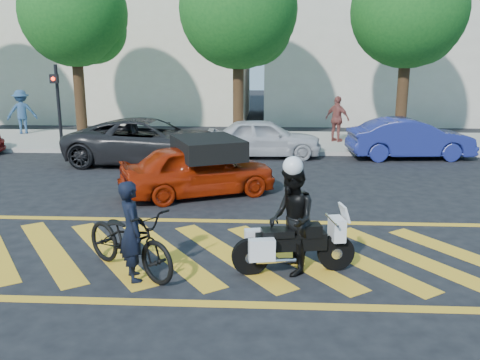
{
  "coord_description": "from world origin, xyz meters",
  "views": [
    {
      "loc": [
        1.18,
        -8.59,
        3.51
      ],
      "look_at": [
        0.64,
        1.4,
        1.05
      ],
      "focal_mm": 38.0,
      "sensor_mm": 36.0,
      "label": 1
    }
  ],
  "objects_px": {
    "police_motorcycle": "(292,244)",
    "parked_right": "(410,139)",
    "parked_mid_left": "(149,141)",
    "parked_mid_right": "(264,138)",
    "officer_moto": "(292,220)",
    "officer_bike": "(132,231)",
    "bicycle": "(129,240)",
    "red_convertible": "(198,170)"
  },
  "relations": [
    {
      "from": "police_motorcycle",
      "to": "parked_right",
      "type": "height_order",
      "value": "parked_right"
    },
    {
      "from": "parked_mid_left",
      "to": "parked_right",
      "type": "bearing_deg",
      "value": -76.77
    },
    {
      "from": "parked_mid_right",
      "to": "parked_right",
      "type": "height_order",
      "value": "parked_right"
    },
    {
      "from": "parked_mid_right",
      "to": "parked_right",
      "type": "relative_size",
      "value": 0.95
    },
    {
      "from": "officer_moto",
      "to": "parked_mid_right",
      "type": "height_order",
      "value": "officer_moto"
    },
    {
      "from": "officer_bike",
      "to": "bicycle",
      "type": "height_order",
      "value": "officer_bike"
    },
    {
      "from": "officer_bike",
      "to": "parked_mid_left",
      "type": "xyz_separation_m",
      "value": [
        -1.77,
        8.91,
        -0.06
      ]
    },
    {
      "from": "red_convertible",
      "to": "officer_moto",
      "type": "bearing_deg",
      "value": -179.06
    },
    {
      "from": "parked_mid_left",
      "to": "parked_mid_right",
      "type": "distance_m",
      "value": 4.03
    },
    {
      "from": "officer_bike",
      "to": "officer_moto",
      "type": "xyz_separation_m",
      "value": [
        2.53,
        0.41,
        0.09
      ]
    },
    {
      "from": "police_motorcycle",
      "to": "officer_bike",
      "type": "bearing_deg",
      "value": 178.94
    },
    {
      "from": "officer_moto",
      "to": "parked_right",
      "type": "xyz_separation_m",
      "value": [
        4.56,
        9.9,
        -0.21
      ]
    },
    {
      "from": "parked_mid_right",
      "to": "parked_right",
      "type": "bearing_deg",
      "value": -92.05
    },
    {
      "from": "police_motorcycle",
      "to": "officer_moto",
      "type": "relative_size",
      "value": 1.13
    },
    {
      "from": "police_motorcycle",
      "to": "parked_mid_right",
      "type": "distance_m",
      "value": 9.92
    },
    {
      "from": "officer_moto",
      "to": "parked_mid_left",
      "type": "height_order",
      "value": "officer_moto"
    },
    {
      "from": "officer_moto",
      "to": "parked_right",
      "type": "height_order",
      "value": "officer_moto"
    },
    {
      "from": "red_convertible",
      "to": "police_motorcycle",
      "type": "bearing_deg",
      "value": -178.95
    },
    {
      "from": "officer_moto",
      "to": "red_convertible",
      "type": "bearing_deg",
      "value": -165.29
    },
    {
      "from": "police_motorcycle",
      "to": "red_convertible",
      "type": "height_order",
      "value": "red_convertible"
    },
    {
      "from": "officer_bike",
      "to": "officer_moto",
      "type": "relative_size",
      "value": 0.9
    },
    {
      "from": "police_motorcycle",
      "to": "parked_right",
      "type": "xyz_separation_m",
      "value": [
        4.55,
        9.9,
        0.2
      ]
    },
    {
      "from": "police_motorcycle",
      "to": "parked_mid_left",
      "type": "relative_size",
      "value": 0.38
    },
    {
      "from": "officer_bike",
      "to": "police_motorcycle",
      "type": "xyz_separation_m",
      "value": [
        2.54,
        0.41,
        -0.32
      ]
    },
    {
      "from": "bicycle",
      "to": "police_motorcycle",
      "type": "xyz_separation_m",
      "value": [
        2.67,
        0.14,
        -0.07
      ]
    },
    {
      "from": "parked_mid_left",
      "to": "red_convertible",
      "type": "bearing_deg",
      "value": -146.64
    },
    {
      "from": "parked_mid_right",
      "to": "officer_moto",
      "type": "bearing_deg",
      "value": -179.03
    },
    {
      "from": "red_convertible",
      "to": "parked_mid_right",
      "type": "distance_m",
      "value": 5.48
    },
    {
      "from": "red_convertible",
      "to": "parked_mid_right",
      "type": "relative_size",
      "value": 0.98
    },
    {
      "from": "parked_mid_right",
      "to": "parked_right",
      "type": "distance_m",
      "value": 5.09
    },
    {
      "from": "parked_right",
      "to": "red_convertible",
      "type": "bearing_deg",
      "value": 122.81
    },
    {
      "from": "bicycle",
      "to": "parked_right",
      "type": "distance_m",
      "value": 12.37
    },
    {
      "from": "officer_bike",
      "to": "red_convertible",
      "type": "height_order",
      "value": "officer_bike"
    },
    {
      "from": "red_convertible",
      "to": "parked_right",
      "type": "relative_size",
      "value": 0.93
    },
    {
      "from": "officer_moto",
      "to": "red_convertible",
      "type": "height_order",
      "value": "officer_moto"
    },
    {
      "from": "red_convertible",
      "to": "parked_right",
      "type": "bearing_deg",
      "value": -76.15
    },
    {
      "from": "red_convertible",
      "to": "officer_bike",
      "type": "bearing_deg",
      "value": 151.97
    },
    {
      "from": "officer_bike",
      "to": "parked_right",
      "type": "xyz_separation_m",
      "value": [
        7.09,
        10.31,
        -0.12
      ]
    },
    {
      "from": "parked_mid_left",
      "to": "parked_right",
      "type": "relative_size",
      "value": 1.28
    },
    {
      "from": "officer_moto",
      "to": "parked_mid_left",
      "type": "xyz_separation_m",
      "value": [
        -4.3,
        8.5,
        -0.15
      ]
    },
    {
      "from": "bicycle",
      "to": "red_convertible",
      "type": "distance_m",
      "value": 4.84
    },
    {
      "from": "red_convertible",
      "to": "parked_right",
      "type": "height_order",
      "value": "parked_right"
    }
  ]
}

